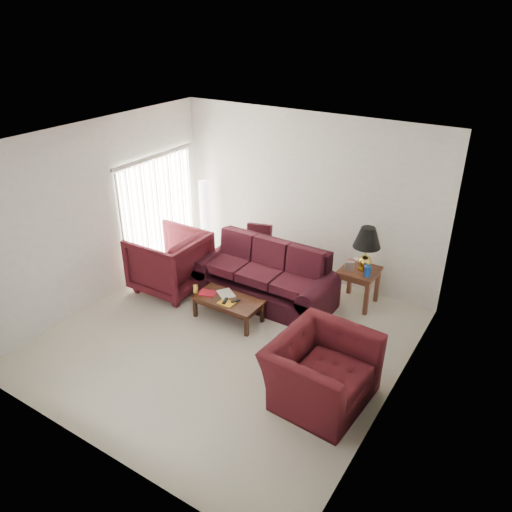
{
  "coord_description": "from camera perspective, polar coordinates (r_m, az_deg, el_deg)",
  "views": [
    {
      "loc": [
        3.71,
        -4.99,
        4.55
      ],
      "look_at": [
        0.0,
        0.85,
        1.05
      ],
      "focal_mm": 35.0,
      "sensor_mm": 36.0,
      "label": 1
    }
  ],
  "objects": [
    {
      "name": "armchair_right",
      "position": [
        6.49,
        7.49,
        -12.87
      ],
      "size": [
        1.22,
        1.38,
        0.85
      ],
      "primitive_type": "imported",
      "rotation": [
        0.0,
        0.0,
        1.5
      ],
      "color": "#3D0E13",
      "rests_on": "ground"
    },
    {
      "name": "table_lamp",
      "position": [
        8.22,
        12.49,
        0.79
      ],
      "size": [
        0.55,
        0.55,
        0.75
      ],
      "primitive_type": null,
      "rotation": [
        0.0,
        0.0,
        0.28
      ],
      "color": "gold",
      "rests_on": "end_table"
    },
    {
      "name": "floor",
      "position": [
        7.7,
        -3.44,
        -9.42
      ],
      "size": [
        5.0,
        5.0,
        0.0
      ],
      "primitive_type": "plane",
      "color": "beige",
      "rests_on": "ground"
    },
    {
      "name": "magazine_red",
      "position": [
        8.1,
        -5.53,
        -4.24
      ],
      "size": [
        0.31,
        0.27,
        0.02
      ],
      "primitive_type": "cube",
      "rotation": [
        0.0,
        0.0,
        0.28
      ],
      "color": "#AD1123",
      "rests_on": "coffee_table"
    },
    {
      "name": "magazine_orange",
      "position": [
        7.82,
        -3.39,
        -5.38
      ],
      "size": [
        0.25,
        0.19,
        0.01
      ],
      "primitive_type": "cube",
      "rotation": [
        0.0,
        0.0,
        -0.0
      ],
      "color": "orange",
      "rests_on": "coffee_table"
    },
    {
      "name": "floor_lamp",
      "position": [
        9.95,
        -5.78,
        4.39
      ],
      "size": [
        0.29,
        0.29,
        1.55
      ],
      "primitive_type": null,
      "rotation": [
        0.0,
        0.0,
        -0.15
      ],
      "color": "white",
      "rests_on": "ground"
    },
    {
      "name": "sofa",
      "position": [
        8.37,
        0.82,
        -2.19
      ],
      "size": [
        2.45,
        1.17,
        0.98
      ],
      "primitive_type": null,
      "rotation": [
        0.0,
        0.0,
        0.06
      ],
      "color": "black",
      "rests_on": "ground"
    },
    {
      "name": "remote_b",
      "position": [
        7.83,
        -2.37,
        -5.14
      ],
      "size": [
        0.11,
        0.15,
        0.02
      ],
      "primitive_type": "cube",
      "rotation": [
        0.0,
        0.0,
        -0.54
      ],
      "color": "black",
      "rests_on": "coffee_table"
    },
    {
      "name": "end_table",
      "position": [
        8.53,
        11.59,
        -3.44
      ],
      "size": [
        0.65,
        0.65,
        0.65
      ],
      "primitive_type": null,
      "rotation": [
        0.0,
        0.0,
        0.1
      ],
      "color": "#532C1C",
      "rests_on": "ground"
    },
    {
      "name": "blue_canister",
      "position": [
        8.16,
        12.63,
        -1.68
      ],
      "size": [
        0.12,
        0.12,
        0.18
      ],
      "primitive_type": "cylinder",
      "rotation": [
        0.0,
        0.0,
        0.09
      ],
      "color": "navy",
      "rests_on": "end_table"
    },
    {
      "name": "blinds",
      "position": [
        9.44,
        -11.03,
        4.76
      ],
      "size": [
        0.1,
        2.0,
        2.16
      ],
      "primitive_type": "cube",
      "color": "silver",
      "rests_on": "ground"
    },
    {
      "name": "magazine_white",
      "position": [
        8.05,
        -3.45,
        -4.33
      ],
      "size": [
        0.38,
        0.35,
        0.02
      ],
      "primitive_type": "cube",
      "rotation": [
        0.0,
        0.0,
        -0.56
      ],
      "color": "silver",
      "rests_on": "coffee_table"
    },
    {
      "name": "picture_frame",
      "position": [
        8.53,
        11.48,
        -0.36
      ],
      "size": [
        0.14,
        0.17,
        0.05
      ],
      "primitive_type": "cube",
      "rotation": [
        1.36,
        0.0,
        -0.15
      ],
      "color": "silver",
      "rests_on": "end_table"
    },
    {
      "name": "remote_a",
      "position": [
        7.84,
        -3.54,
        -5.12
      ],
      "size": [
        0.1,
        0.18,
        0.02
      ],
      "primitive_type": "cube",
      "rotation": [
        0.0,
        0.0,
        0.32
      ],
      "color": "black",
      "rests_on": "coffee_table"
    },
    {
      "name": "armchair_left",
      "position": [
        8.84,
        -9.84,
        -0.65
      ],
      "size": [
        1.18,
        1.15,
        1.06
      ],
      "primitive_type": "imported",
      "rotation": [
        0.0,
        0.0,
        -1.56
      ],
      "color": "#461018",
      "rests_on": "ground"
    },
    {
      "name": "throw_pillow",
      "position": [
        9.11,
        0.37,
        2.28
      ],
      "size": [
        0.5,
        0.35,
        0.47
      ],
      "primitive_type": "cube",
      "rotation": [
        -0.21,
        0.0,
        0.31
      ],
      "color": "black",
      "rests_on": "sofa"
    },
    {
      "name": "coffee_table",
      "position": [
        8.04,
        -3.18,
        -6.05
      ],
      "size": [
        1.15,
        0.68,
        0.38
      ],
      "primitive_type": null,
      "rotation": [
        0.0,
        0.0,
        -0.13
      ],
      "color": "black",
      "rests_on": "ground"
    },
    {
      "name": "yellow_glass",
      "position": [
        8.11,
        -6.93,
        -3.77
      ],
      "size": [
        0.09,
        0.09,
        0.13
      ],
      "primitive_type": "cylinder",
      "rotation": [
        0.0,
        0.0,
        -0.2
      ],
      "color": "gold",
      "rests_on": "coffee_table"
    },
    {
      "name": "clock",
      "position": [
        8.28,
        10.62,
        -1.14
      ],
      "size": [
        0.16,
        0.12,
        0.16
      ],
      "primitive_type": "cube",
      "rotation": [
        0.0,
        0.0,
        0.43
      ],
      "color": "silver",
      "rests_on": "end_table"
    }
  ]
}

